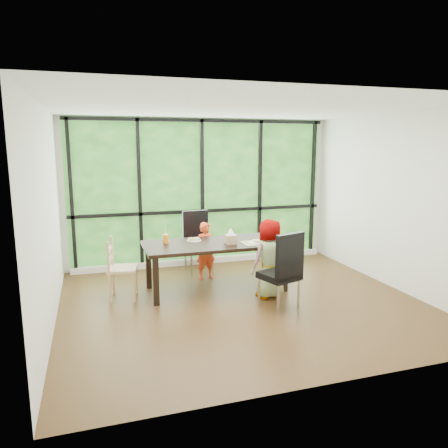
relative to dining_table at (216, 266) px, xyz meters
The scene contains 23 objects.
ground 0.76m from the dining_table, 72.66° to the right, with size 5.00×5.00×0.00m, color black.
back_wall 1.90m from the dining_table, 83.00° to the left, with size 5.00×5.00×0.00m, color silver.
foliage_backdrop 1.88m from the dining_table, 82.91° to the left, with size 4.80×0.02×2.65m, color #184918.
window_mullions 1.85m from the dining_table, 82.73° to the left, with size 4.80×0.06×2.65m, color black, non-canonical shape.
window_sill 1.56m from the dining_table, 82.54° to the left, with size 4.80×0.12×0.10m, color silver.
dining_table is the anchor object (origin of this frame).
chair_window_leather 0.97m from the dining_table, 91.95° to the left, with size 0.46×0.46×1.08m, color black.
chair_interior_leather 1.17m from the dining_table, 58.02° to the right, with size 0.46×0.46×1.08m, color black.
chair_end_beech 1.40m from the dining_table, behind, with size 0.42×0.40×0.90m, color tan.
child_toddler 0.59m from the dining_table, 90.00° to the left, with size 0.35×0.23×0.96m, color red.
child_older 0.87m from the dining_table, 40.31° to the right, with size 0.57×0.37×1.17m, color gray.
placemat 0.74m from the dining_table, 20.16° to the right, with size 0.46×0.34×0.01m, color tan.
plate_far 0.52m from the dining_table, 146.48° to the left, with size 0.22×0.22×0.01m, color white.
plate_near 0.75m from the dining_table, 20.35° to the right, with size 0.25×0.25×0.02m, color white.
orange_cup 0.88m from the dining_table, 165.46° to the left, with size 0.09×0.09×0.14m, color orange.
green_cup 1.06m from the dining_table, 17.29° to the right, with size 0.07×0.07×0.11m, color green.
white_mug 1.10m from the dining_table, ahead, with size 0.07×0.07×0.07m, color white.
tissue_box 0.50m from the dining_table, 36.50° to the right, with size 0.16×0.16×0.14m, color tan.
crepe_rolls_far 0.54m from the dining_table, 146.48° to the left, with size 0.20×0.12×0.04m, color tan, non-canonical shape.
crepe_rolls_near 0.76m from the dining_table, 20.35° to the right, with size 0.15×0.12×0.04m, color tan, non-canonical shape.
straw_white 0.94m from the dining_table, 165.46° to the left, with size 0.01×0.01×0.20m, color white.
straw_pink 1.10m from the dining_table, 17.29° to the right, with size 0.01×0.01×0.20m, color pink.
tissue 0.61m from the dining_table, 36.50° to the right, with size 0.12×0.12×0.11m, color white.
Camera 1 is at (-1.98, -5.44, 2.22)m, focal length 34.11 mm.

